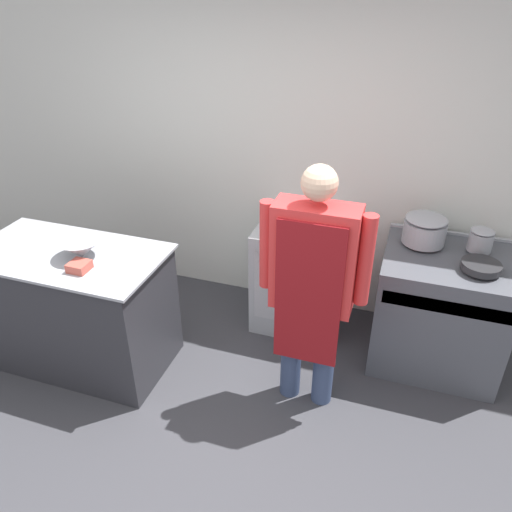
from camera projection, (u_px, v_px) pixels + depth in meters
The scene contains 11 objects.
ground_plane at pixel (177, 482), 2.94m from camera, with size 14.00×14.00×0.00m, color #38383D.
wall_back at pixel (280, 152), 3.97m from camera, with size 8.00×0.05×2.70m.
prep_counter at pixel (78, 308), 3.65m from camera, with size 1.35×0.73×0.93m.
stove at pixel (439, 309), 3.67m from camera, with size 0.89×0.77×0.91m.
fridge_unit at pixel (298, 276), 4.07m from camera, with size 0.66×0.59×0.88m.
person_cook at pixel (313, 279), 3.04m from camera, with size 0.69×0.24×1.71m.
mixing_bowl at pixel (81, 248), 3.35m from camera, with size 0.29×0.29×0.13m.
plastic_tub at pixel (79, 266), 3.21m from camera, with size 0.13×0.13×0.06m.
stock_pot at pixel (425, 229), 3.55m from camera, with size 0.30×0.30×0.21m.
saute_pan at pixel (481, 266), 3.27m from camera, with size 0.26×0.26×0.05m.
sauce_pot at pixel (481, 240), 3.46m from camera, with size 0.16×0.16×0.17m.
Camera 1 is at (1.03, -1.62, 2.64)m, focal length 35.00 mm.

